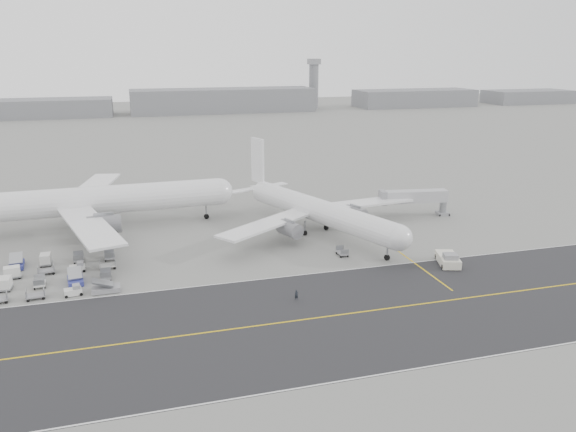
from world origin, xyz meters
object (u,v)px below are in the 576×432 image
object	(u,v)px
airliner_a	(90,201)
airliner_b	(317,210)
control_tower	(314,83)
pushback_tug	(448,259)
ground_crew_a	(297,295)
jet_bridge	(415,198)

from	to	relation	value
airliner_a	airliner_b	world-z (taller)	airliner_a
control_tower	pushback_tug	bearing A→B (deg)	-103.49
airliner_a	pushback_tug	world-z (taller)	airliner_a
control_tower	airliner_a	distance (m)	263.01
airliner_a	ground_crew_a	distance (m)	56.10
control_tower	jet_bridge	distance (m)	247.40
airliner_b	pushback_tug	distance (m)	29.07
airliner_a	jet_bridge	bearing A→B (deg)	-99.65
airliner_b	ground_crew_a	size ratio (longest dim) A/B	29.15
airliner_b	control_tower	bearing A→B (deg)	50.40
airliner_a	pushback_tug	xyz separation A→B (m)	(61.65, -39.33, -5.08)
airliner_b	ground_crew_a	xyz separation A→B (m)	(-13.41, -30.22, -4.15)
airliner_b	jet_bridge	world-z (taller)	airliner_b
airliner_b	ground_crew_a	bearing A→B (deg)	-135.24
airliner_a	ground_crew_a	bearing A→B (deg)	-146.93
control_tower	pushback_tug	distance (m)	277.85
airliner_b	jet_bridge	size ratio (longest dim) A/B	2.86
control_tower	ground_crew_a	distance (m)	292.70
jet_bridge	airliner_a	bearing A→B (deg)	-179.76
airliner_a	airliner_b	xyz separation A→B (m)	(44.99, -15.84, -1.14)
ground_crew_a	airliner_a	bearing A→B (deg)	123.54
pushback_tug	jet_bridge	world-z (taller)	jet_bridge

